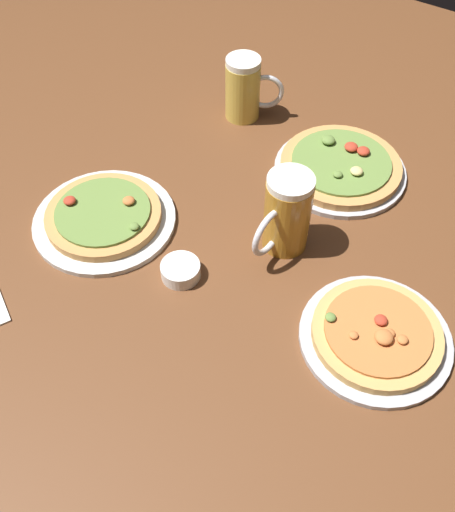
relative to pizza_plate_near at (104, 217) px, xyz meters
name	(u,v)px	position (x,y,z in m)	size (l,w,h in m)	color
ground_plane	(228,267)	(0.27, 0.05, -0.03)	(2.40, 2.40, 0.03)	brown
pizza_plate_near	(104,217)	(0.00, 0.00, 0.00)	(0.29, 0.29, 0.05)	silver
pizza_plate_far	(340,167)	(0.33, 0.41, 0.00)	(0.29, 0.29, 0.05)	#B2B2B7
pizza_plate_side	(376,336)	(0.58, 0.05, 0.00)	(0.27, 0.27, 0.05)	#B2B2B7
beer_mug_dark	(245,89)	(0.04, 0.46, 0.06)	(0.13, 0.10, 0.15)	gold
beer_mug_amber	(286,214)	(0.33, 0.16, 0.07)	(0.09, 0.15, 0.17)	#B27A23
ramekin_sauce	(181,270)	(0.21, -0.02, 0.00)	(0.08, 0.08, 0.03)	white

